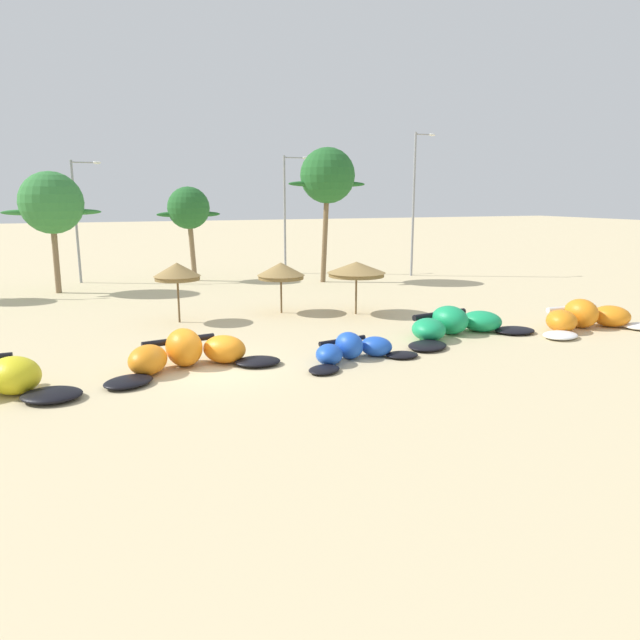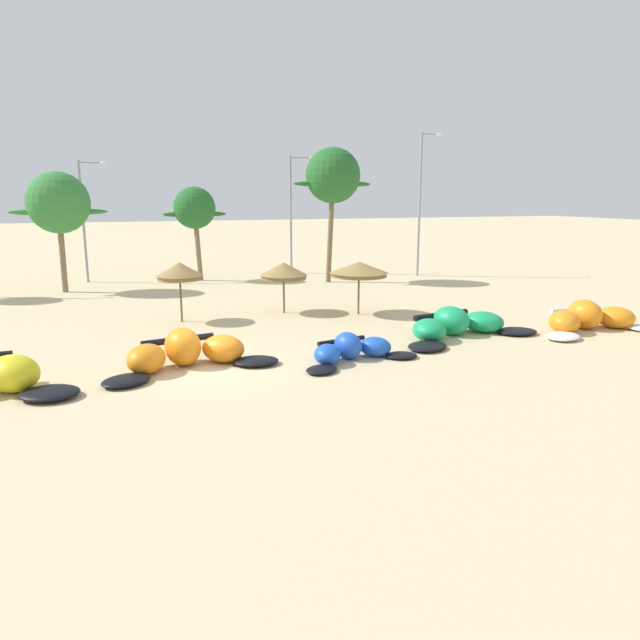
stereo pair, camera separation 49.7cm
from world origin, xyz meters
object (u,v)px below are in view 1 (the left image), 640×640
object	(u,v)px
lamppost_east	(415,198)
beach_umbrella_near_palms	(356,269)
kite_center	(456,325)
palm_center_left	(328,177)
kite_left_of_center	(353,350)
palm_left_of_gap	(189,209)
beach_umbrella_middle	(281,271)
kite_left	(187,354)
beach_umbrella_near_van	(177,271)
palm_left	(51,203)
kite_right_of_center	(587,318)
lamppost_west_center	(78,214)
lamppost_east_center	(287,208)

from	to	relation	value
lamppost_east	beach_umbrella_near_palms	bearing A→B (deg)	-130.65
kite_center	palm_center_left	bearing A→B (deg)	86.87
kite_left_of_center	lamppost_east	bearing A→B (deg)	54.72
kite_left_of_center	palm_left_of_gap	world-z (taller)	palm_left_of_gap
beach_umbrella_middle	beach_umbrella_near_palms	size ratio (longest dim) A/B	0.88
kite_left	beach_umbrella_near_van	world-z (taller)	beach_umbrella_near_van
palm_left	palm_left_of_gap	size ratio (longest dim) A/B	1.12
kite_right_of_center	kite_center	bearing A→B (deg)	170.19
lamppost_west_center	lamppost_east	bearing A→B (deg)	-12.28
beach_umbrella_middle	palm_left_of_gap	world-z (taller)	palm_left_of_gap
palm_center_left	kite_center	bearing A→B (deg)	-93.13
kite_left_of_center	palm_left_of_gap	distance (m)	24.16
beach_umbrella_near_palms	palm_center_left	distance (m)	12.98
beach_umbrella_near_van	lamppost_east	distance (m)	22.64
kite_left	beach_umbrella_near_palms	distance (m)	12.07
beach_umbrella_middle	lamppost_west_center	world-z (taller)	lamppost_west_center
kite_center	beach_umbrella_near_palms	size ratio (longest dim) A/B	2.41
kite_left_of_center	lamppost_east_center	size ratio (longest dim) A/B	0.55
beach_umbrella_near_palms	palm_center_left	world-z (taller)	palm_center_left
kite_left	palm_left	world-z (taller)	palm_left
beach_umbrella_near_palms	kite_left	bearing A→B (deg)	-145.27
kite_left_of_center	beach_umbrella_near_palms	bearing A→B (deg)	64.56
beach_umbrella_middle	palm_left_of_gap	size ratio (longest dim) A/B	0.40
palm_left	kite_left	bearing A→B (deg)	-75.83
beach_umbrella_near_palms	lamppost_east_center	distance (m)	17.52
palm_center_left	lamppost_east_center	distance (m)	6.18
beach_umbrella_near_palms	lamppost_west_center	xyz separation A→B (m)	(-13.42, 17.48, 2.44)
palm_left_of_gap	palm_center_left	xyz separation A→B (m)	(9.10, -4.00, 2.24)
kite_left	kite_center	bearing A→B (deg)	3.69
kite_left_of_center	beach_umbrella_near_palms	distance (m)	9.08
kite_left	beach_umbrella_middle	world-z (taller)	beach_umbrella_middle
kite_left_of_center	palm_left	distance (m)	24.44
kite_center	beach_umbrella_middle	size ratio (longest dim) A/B	2.73
kite_left	beach_umbrella_near_palms	xyz separation A→B (m)	(9.81, 6.80, 1.85)
palm_left_of_gap	lamppost_east	xyz separation A→B (m)	(16.58, -3.30, 0.74)
kite_left_of_center	palm_left	size ratio (longest dim) A/B	0.66
beach_umbrella_near_palms	lamppost_east_center	world-z (taller)	lamppost_east_center
kite_left_of_center	lamppost_west_center	xyz separation A→B (m)	(-9.61, 25.48, 4.43)
kite_left_of_center	kite_center	xyz separation A→B (m)	(5.89, 1.97, 0.10)
palm_left	lamppost_east_center	xyz separation A→B (m)	(16.72, 4.03, -0.47)
kite_left	lamppost_west_center	size ratio (longest dim) A/B	0.77
kite_left	beach_umbrella_near_palms	size ratio (longest dim) A/B	2.16
beach_umbrella_middle	lamppost_east	size ratio (longest dim) A/B	0.25
palm_left	palm_center_left	world-z (taller)	palm_center_left
beach_umbrella_near_van	palm_left_of_gap	distance (m)	14.84
beach_umbrella_middle	beach_umbrella_near_palms	bearing A→B (deg)	-25.58
kite_right_of_center	lamppost_west_center	size ratio (longest dim) A/B	0.82
beach_umbrella_near_van	lamppost_east	world-z (taller)	lamppost_east
kite_left	palm_center_left	world-z (taller)	palm_center_left
kite_left_of_center	beach_umbrella_near_palms	world-z (taller)	beach_umbrella_near_palms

